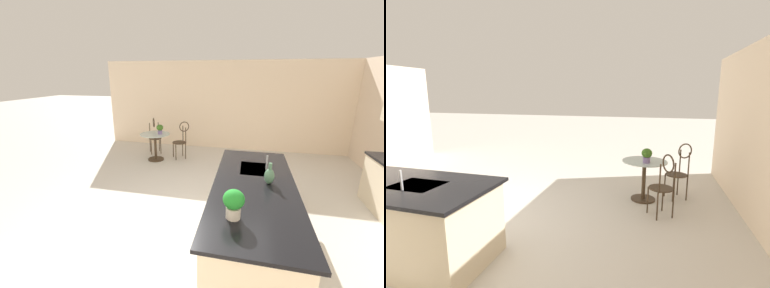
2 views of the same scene
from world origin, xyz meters
TOP-DOWN VIEW (x-y plane):
  - ground_plane at (0.00, 0.00)m, footprint 40.00×40.00m
  - wall_left_window at (-4.26, 0.00)m, footprint 0.12×7.80m
  - kitchen_island at (0.30, 0.85)m, footprint 2.80×1.06m
  - bistro_table at (-2.66, -1.72)m, footprint 0.80×0.80m
  - chair_near_window at (-2.97, -1.08)m, footprint 0.52×0.52m
  - chair_by_island at (-3.28, -1.99)m, footprint 0.52×0.52m
  - sink_faucet at (-0.25, 1.03)m, footprint 0.02×0.02m
  - potted_plant_on_table at (-2.69, -1.59)m, footprint 0.18×0.18m
  - potted_plant_counter_far at (1.15, 0.63)m, footprint 0.22×0.22m
  - vase_on_counter at (0.25, 1.03)m, footprint 0.13×0.13m

SIDE VIEW (x-z plane):
  - ground_plane at x=0.00m, z-range 0.00..0.00m
  - bistro_table at x=-2.66m, z-range 0.08..0.82m
  - kitchen_island at x=0.30m, z-range 0.00..0.92m
  - chair_near_window at x=-2.97m, z-range 0.05..1.09m
  - chair_by_island at x=-3.28m, z-range 0.05..1.09m
  - potted_plant_on_table at x=-2.69m, z-range 0.76..1.02m
  - sink_faucet at x=-0.25m, z-range 0.92..1.14m
  - vase_on_counter at x=0.25m, z-range 0.89..1.17m
  - potted_plant_counter_far at x=1.15m, z-range 0.94..1.25m
  - wall_left_window at x=-4.26m, z-range 0.00..2.70m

